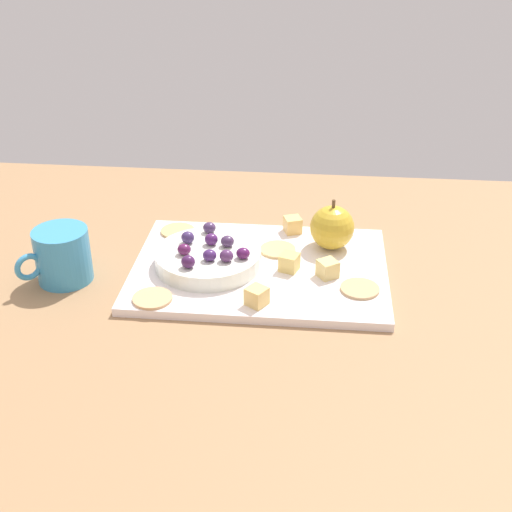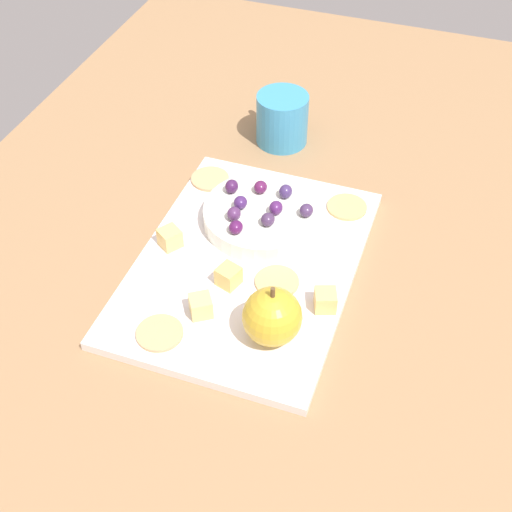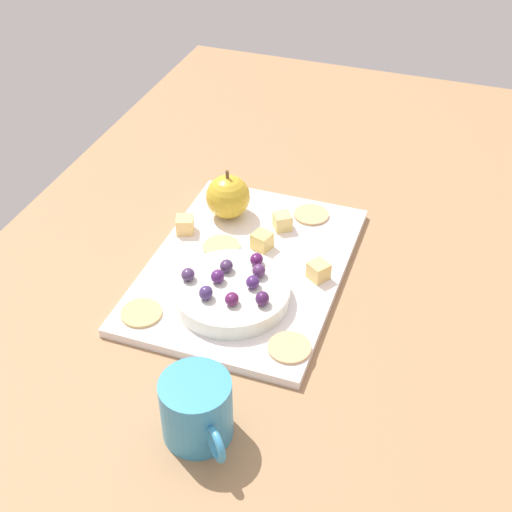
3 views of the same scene
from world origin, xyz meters
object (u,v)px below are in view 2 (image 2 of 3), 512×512
object	(u,v)px
cheese_cube_2	(201,306)
grape_1	(236,227)
apple_whole	(272,317)
grape_0	(268,219)
grape_8	(232,186)
grape_3	(276,208)
cheese_cube_0	(228,276)
grape_5	(230,213)
grape_2	(286,191)
grape_6	(261,187)
cheese_cube_3	(169,239)
serving_dish	(262,216)
grape_7	(306,210)
cracker_2	(160,333)
cracker_1	(210,179)
cracker_3	(277,282)
grape_4	(240,203)
platter	(247,265)
cracker_0	(347,207)
cheese_cube_1	(325,300)
cup	(282,119)

from	to	relation	value
cheese_cube_2	grape_1	xyz separation A→B (cm)	(11.93, 0.13, 1.91)
apple_whole	grape_0	size ratio (longest dim) A/B	3.44
cheese_cube_2	grape_8	size ratio (longest dim) A/B	1.28
grape_8	grape_3	bearing A→B (deg)	-107.44
cheese_cube_0	grape_5	distance (cm)	9.40
apple_whole	grape_2	xyz separation A→B (cm)	(21.02, 5.14, -0.06)
grape_8	grape_6	bearing A→B (deg)	-71.04
grape_0	cheese_cube_3	bearing A→B (deg)	116.20
grape_0	grape_3	xyz separation A→B (cm)	(2.41, -0.28, 0.05)
cheese_cube_3	grape_5	bearing A→B (deg)	-51.38
serving_dish	grape_7	world-z (taller)	grape_7
cracker_2	grape_7	world-z (taller)	grape_7
apple_whole	grape_7	xyz separation A→B (cm)	(18.39, 1.53, -0.15)
cheese_cube_0	grape_3	size ratio (longest dim) A/B	1.28
apple_whole	grape_2	distance (cm)	21.64
cracker_1	cracker_3	bearing A→B (deg)	-136.26
cheese_cube_0	grape_0	size ratio (longest dim) A/B	1.28
cracker_3	grape_4	bearing A→B (deg)	41.54
platter	grape_2	size ratio (longest dim) A/B	18.93
cheese_cube_2	grape_4	distance (cm)	16.67
platter	cracker_0	xyz separation A→B (cm)	(13.95, -9.28, 0.83)
grape_3	cheese_cube_2	bearing A→B (deg)	168.54
cracker_1	grape_6	xyz separation A→B (cm)	(-2.84, -8.49, 2.96)
cheese_cube_0	grape_5	size ratio (longest dim) A/B	1.28
platter	grape_3	bearing A→B (deg)	-10.50
cheese_cube_2	grape_0	bearing A→B (deg)	-12.25
cheese_cube_1	cracker_2	distance (cm)	19.32
grape_0	grape_3	distance (cm)	2.42
platter	cracker_2	size ratio (longest dim) A/B	6.83
apple_whole	cheese_cube_3	bearing A→B (deg)	60.35
apple_whole	cracker_0	bearing A→B (deg)	-6.17
cheese_cube_3	cracker_1	size ratio (longest dim) A/B	0.46
cheese_cube_1	grape_1	xyz separation A→B (cm)	(6.35, 13.38, 1.91)
cracker_1	cracker_2	size ratio (longest dim) A/B	1.00
cracker_3	grape_3	size ratio (longest dim) A/B	2.77
cheese_cube_1	grape_6	distance (cm)	19.83
apple_whole	grape_6	bearing A→B (deg)	22.32
grape_2	grape_5	bearing A→B (deg)	140.05
grape_0	apple_whole	bearing A→B (deg)	-159.66
grape_0	grape_5	size ratio (longest dim) A/B	1.00
grape_1	grape_2	distance (cm)	9.35
apple_whole	grape_8	size ratio (longest dim) A/B	3.44
cracker_1	cup	distance (cm)	15.58
cracker_0	cracker_3	size ratio (longest dim) A/B	1.00
grape_2	cup	xyz separation A→B (cm)	(16.90, 5.96, -0.63)
grape_2	grape_3	distance (cm)	3.51
cracker_0	grape_4	world-z (taller)	grape_4
cheese_cube_2	grape_2	distance (cm)	20.92
cheese_cube_1	grape_0	xyz separation A→B (cm)	(9.00, 10.08, 1.94)
cracker_3	grape_1	world-z (taller)	grape_1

